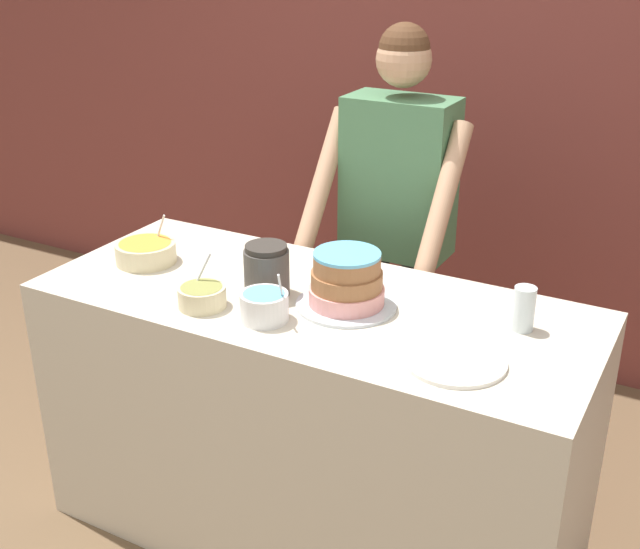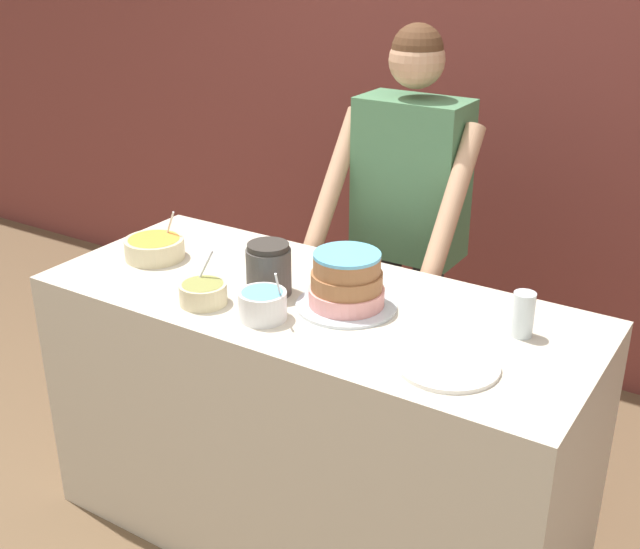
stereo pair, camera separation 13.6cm
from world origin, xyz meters
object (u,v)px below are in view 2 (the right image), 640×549
Objects in this scene: frosting_bowl_blue at (263,304)px; cake at (347,283)px; ceramic_plate at (448,365)px; frosting_bowl_orange at (155,247)px; frosting_bowl_olive at (203,292)px; person_baker at (409,206)px; stoneware_jar at (269,269)px; drinking_glass at (523,314)px.

cake is at bearing 49.60° from frosting_bowl_blue.
frosting_bowl_blue is 0.61× the size of ceramic_plate.
frosting_bowl_orange reaches higher than frosting_bowl_olive.
ceramic_plate is at bearing -57.67° from person_baker.
frosting_bowl_orange is at bearing -129.81° from person_baker.
frosting_bowl_orange is at bearing 177.48° from stoneware_jar.
cake is (0.15, -0.70, -0.01)m from person_baker.
cake is at bearing -168.33° from drinking_glass.
ceramic_plate is (0.57, 0.03, -0.04)m from frosting_bowl_blue.
ceramic_plate is at bearing 3.11° from frosting_bowl_olive.
frosting_bowl_orange reaches higher than ceramic_plate.
frosting_bowl_olive is at bearing -176.89° from ceramic_plate.
stoneware_jar is (-0.09, 0.15, 0.03)m from frosting_bowl_blue.
stoneware_jar reaches higher than frosting_bowl_orange.
frosting_bowl_blue is 1.00× the size of stoneware_jar.
ceramic_plate is 0.67m from stoneware_jar.
cake reaches higher than stoneware_jar.
frosting_bowl_blue and stoneware_jar have the same top height.
frosting_bowl_blue is 0.18m from stoneware_jar.
person_baker is 10.98× the size of frosting_bowl_olive.
stoneware_jar is at bearing 53.10° from frosting_bowl_olive.
person_baker is 12.63× the size of drinking_glass.
frosting_bowl_blue is 1.10× the size of frosting_bowl_olive.
frosting_bowl_orange is (-0.58, 0.17, -0.01)m from frosting_bowl_blue.
cake is at bearing 1.62° from frosting_bowl_orange.
stoneware_jar is (-0.75, -0.15, 0.02)m from drinking_glass.
frosting_bowl_olive is at bearing -176.22° from frosting_bowl_blue.
person_baker is 6.06× the size of ceramic_plate.
stoneware_jar is at bearing -170.35° from cake.
frosting_bowl_orange is (-0.75, -0.02, -0.04)m from cake.
stoneware_jar is (-0.11, -0.74, -0.01)m from person_baker.
cake is 1.13× the size of ceramic_plate.
person_baker is 10.01× the size of frosting_bowl_blue.
frosting_bowl_olive is (-0.38, -0.21, -0.04)m from cake.
ceramic_plate is (0.78, 0.04, -0.03)m from frosting_bowl_olive.
frosting_bowl_blue is (-0.17, -0.19, -0.03)m from cake.
person_baker is 5.38× the size of cake.
frosting_bowl_olive is (-0.23, -0.91, -0.05)m from person_baker.
person_baker reaches higher than frosting_bowl_olive.
person_baker is at bearing 75.77° from frosting_bowl_olive.
frosting_bowl_orange is 0.50m from stoneware_jar.
stoneware_jar is at bearing -98.12° from person_baker.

